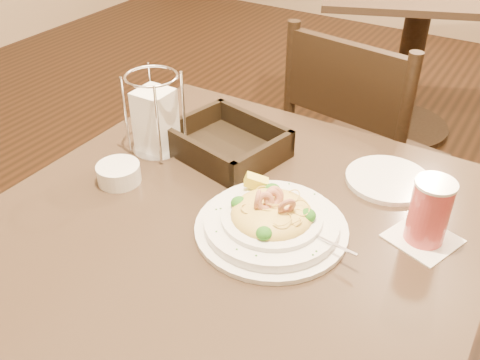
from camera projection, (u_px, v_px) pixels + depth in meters
The scene contains 9 objects.
main_table at pixel (235, 307), 1.15m from camera, with size 0.90×0.90×0.76m.
background_table at pixel (415, 34), 2.58m from camera, with size 1.17×1.17×0.76m.
dining_chair_near at pixel (356, 157), 1.70m from camera, with size 0.48×0.48×0.93m.
pasta_bowl at pixel (271, 219), 0.98m from camera, with size 0.31×0.28×0.09m.
drink_glass at pixel (429, 212), 0.94m from camera, with size 0.14×0.14×0.13m.
bread_basket at pixel (227, 145), 1.20m from camera, with size 0.27×0.24×0.07m.
napkin_caddy at pixel (155, 119), 1.18m from camera, with size 0.12×0.12×0.19m.
side_plate at pixel (388, 179), 1.12m from camera, with size 0.18×0.18×0.01m, color white.
butter_ramekin at pixel (119, 173), 1.11m from camera, with size 0.09×0.09×0.04m, color white.
Camera 1 is at (0.43, -0.67, 1.40)m, focal length 40.00 mm.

